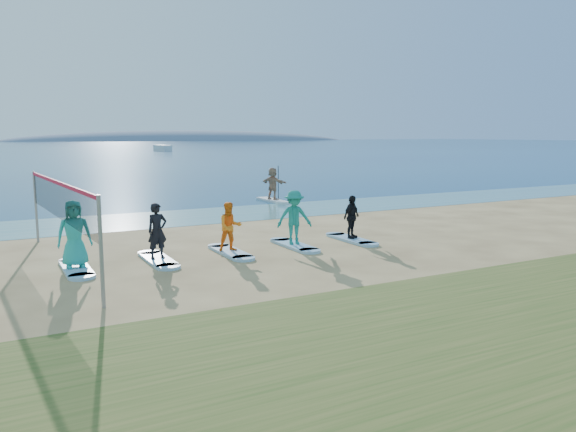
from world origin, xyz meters
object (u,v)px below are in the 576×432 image
paddleboarder (273,183)px  surfboard_3 (294,245)px  student_2 (230,227)px  student_4 (352,217)px  student_1 (157,231)px  surfboard_1 (158,260)px  student_0 (74,234)px  surfboard_2 (230,252)px  boat_offshore_b (163,151)px  paddleboard (273,200)px  volleyball_net (59,201)px  student_3 (294,217)px  surfboard_4 (351,239)px  surfboard_0 (76,268)px

paddleboarder → surfboard_3: paddleboarder is taller
student_2 → student_4: 4.66m
student_1 → surfboard_1: bearing=0.0°
student_0 → surfboard_2: 4.76m
boat_offshore_b → student_2: size_ratio=3.35×
paddleboarder → student_1: paddleboarder is taller
student_2 → paddleboard: bearing=65.9°
volleyball_net → student_1: 2.84m
volleyball_net → student_0: volleyball_net is taller
student_3 → student_2: bearing=-164.4°
volleyball_net → student_2: bearing=-6.4°
surfboard_3 → student_1: bearing=180.0°
volleyball_net → boat_offshore_b: size_ratio=1.73×
volleyball_net → surfboard_3: volleyball_net is taller
surfboard_1 → surfboard_2: 2.33m
surfboard_3 → student_3: student_3 is taller
surfboard_1 → student_4: size_ratio=1.43×
surfboard_3 → student_4: student_4 is taller
boat_offshore_b → surfboard_3: size_ratio=2.38×
paddleboarder → boat_offshore_b: 95.78m
student_1 → student_3: bearing=-9.1°
surfboard_1 → surfboard_4: bearing=0.0°
volleyball_net → student_4: volleyball_net is taller
boat_offshore_b → surfboard_3: bearing=-114.5°
paddleboard → student_2: (-7.44, -11.82, 0.81)m
student_1 → surfboard_2: (2.33, 0.00, -0.88)m
surfboard_1 → student_3: (4.66, 0.00, 0.96)m
surfboard_4 → student_4: 0.81m
volleyball_net → student_3: (7.26, -0.55, -0.90)m
surfboard_0 → surfboard_4: (9.32, 0.00, 0.00)m
student_3 → surfboard_0: bearing=-164.4°
student_3 → surfboard_4: 2.52m
surfboard_3 → surfboard_4: (2.33, 0.00, 0.00)m
student_2 → surfboard_3: student_2 is taller
surfboard_0 → surfboard_4: same height
volleyball_net → surfboard_0: size_ratio=4.12×
student_2 → student_0: bearing=-171.9°
surfboard_0 → boat_offshore_b: bearing=73.1°
surfboard_0 → surfboard_4: 9.32m
volleyball_net → student_0: size_ratio=4.79×
student_4 → volleyball_net: bearing=152.9°
student_2 → surfboard_3: bearing=8.1°
student_0 → student_3: student_0 is taller
surfboard_2 → paddleboarder: bearing=57.8°
paddleboarder → student_3: 12.88m
student_4 → student_0: bearing=156.2°
surfboard_2 → student_4: student_4 is taller
surfboard_0 → student_4: (9.32, 0.00, 0.81)m
boat_offshore_b → student_3: (-25.09, -105.49, 1.00)m
surfboard_3 → paddleboarder: bearing=66.6°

